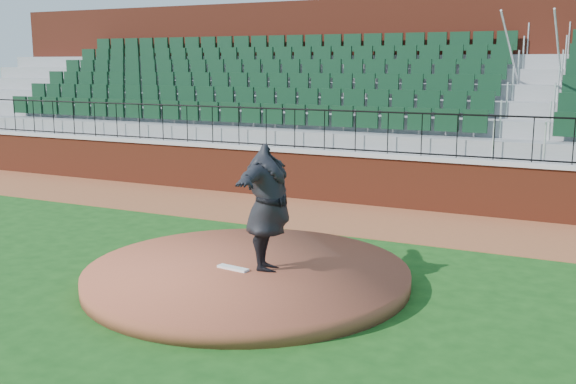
# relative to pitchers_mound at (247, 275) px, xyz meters

# --- Properties ---
(ground) EXTENTS (90.00, 90.00, 0.00)m
(ground) POSITION_rel_pitchers_mound_xyz_m (0.18, -0.37, -0.12)
(ground) COLOR #144513
(ground) RESTS_ON ground
(warning_track) EXTENTS (34.00, 3.20, 0.01)m
(warning_track) POSITION_rel_pitchers_mound_xyz_m (0.18, 5.03, -0.12)
(warning_track) COLOR brown
(warning_track) RESTS_ON ground
(field_wall) EXTENTS (34.00, 0.35, 1.20)m
(field_wall) POSITION_rel_pitchers_mound_xyz_m (0.18, 6.63, 0.47)
(field_wall) COLOR maroon
(field_wall) RESTS_ON ground
(wall_cap) EXTENTS (34.00, 0.45, 0.10)m
(wall_cap) POSITION_rel_pitchers_mound_xyz_m (0.18, 6.63, 1.12)
(wall_cap) COLOR #B7B7B7
(wall_cap) RESTS_ON field_wall
(wall_railing) EXTENTS (34.00, 0.05, 1.00)m
(wall_railing) POSITION_rel_pitchers_mound_xyz_m (0.18, 6.63, 1.67)
(wall_railing) COLOR black
(wall_railing) RESTS_ON wall_cap
(seating_stands) EXTENTS (34.00, 5.10, 4.60)m
(seating_stands) POSITION_rel_pitchers_mound_xyz_m (0.18, 9.35, 2.18)
(seating_stands) COLOR gray
(seating_stands) RESTS_ON ground
(concourse_wall) EXTENTS (34.00, 0.50, 5.50)m
(concourse_wall) POSITION_rel_pitchers_mound_xyz_m (0.18, 12.15, 2.62)
(concourse_wall) COLOR maroon
(concourse_wall) RESTS_ON ground
(pitchers_mound) EXTENTS (5.17, 5.17, 0.25)m
(pitchers_mound) POSITION_rel_pitchers_mound_xyz_m (0.00, 0.00, 0.00)
(pitchers_mound) COLOR brown
(pitchers_mound) RESTS_ON ground
(pitching_rubber) EXTENTS (0.56, 0.21, 0.04)m
(pitching_rubber) POSITION_rel_pitchers_mound_xyz_m (-0.16, -0.18, 0.14)
(pitching_rubber) COLOR white
(pitching_rubber) RESTS_ON pitchers_mound
(pitcher) EXTENTS (1.26, 2.55, 2.00)m
(pitcher) POSITION_rel_pitchers_mound_xyz_m (0.35, 0.05, 1.13)
(pitcher) COLOR black
(pitcher) RESTS_ON pitchers_mound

